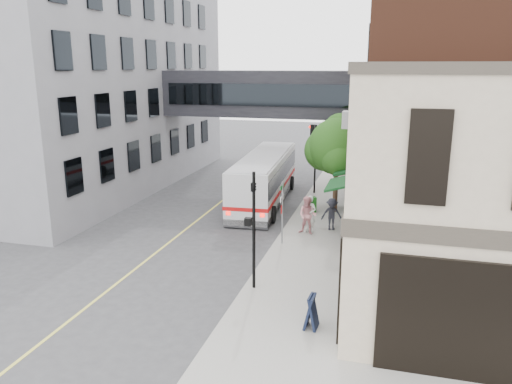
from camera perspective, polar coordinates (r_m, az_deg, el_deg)
The scene contains 16 objects.
ground at distance 17.81m, azimuth -3.28°, elevation -13.74°, with size 120.00×120.00×0.00m, color #38383A.
sidewalk_main at distance 30.20m, azimuth 8.79°, elevation -1.78°, with size 4.00×60.00×0.15m, color gray.
brick_building at distance 30.30m, azimuth 24.96°, elevation 10.41°, with size 13.76×18.00×14.00m.
opposite_building at distance 37.98m, azimuth -20.75°, elevation 11.36°, with size 14.00×24.00×14.00m, color slate.
skyway_bridge at distance 33.90m, azimuth 1.45°, elevation 11.17°, with size 14.00×3.18×3.00m.
traffic_signal_near at distance 18.33m, azimuth -0.35°, elevation -2.77°, with size 0.44×0.22×4.60m.
traffic_signal_far at distance 32.63m, azimuth 6.58°, elevation 5.37°, with size 0.53×0.28×4.50m.
street_sign_pole at distance 23.28m, azimuth 3.02°, elevation -1.75°, with size 0.08×0.75×3.00m.
street_tree at distance 28.59m, azimuth 9.29°, elevation 5.17°, with size 3.80×3.20×5.60m.
lane_marking at distance 28.11m, azimuth -6.52°, elevation -3.08°, with size 0.12×40.00×0.01m, color #D8CC4C.
bus at distance 30.85m, azimuth 0.97°, elevation 1.76°, with size 3.22×11.11×2.95m.
pedestrian_a at distance 25.15m, azimuth 6.13°, elevation -2.55°, with size 0.69×0.46×1.90m, color silver.
pedestrian_b at distance 24.94m, azimuth 5.92°, elevation -2.68°, with size 0.93×0.73×1.92m, color #D3888D.
pedestrian_c at distance 25.77m, azimuth 8.65°, elevation -2.51°, with size 1.07×0.61×1.65m, color #21222A.
newspaper_box at distance 28.82m, azimuth 6.41°, elevation -1.42°, with size 0.44×0.39×0.88m, color #155613.
sandwich_board at distance 16.50m, azimuth 6.36°, elevation -13.44°, with size 0.40×0.63×1.12m, color black.
Camera 1 is at (5.07, -14.87, 8.38)m, focal length 35.00 mm.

